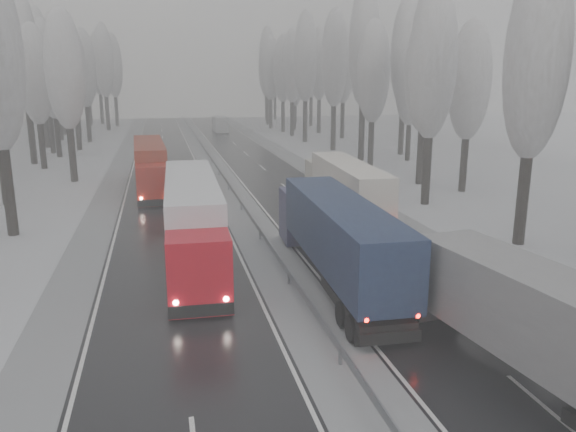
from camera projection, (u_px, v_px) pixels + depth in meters
name	position (u px, v px, depth m)	size (l,w,h in m)	color
carriageway_right	(302.00, 201.00, 45.27)	(7.50, 200.00, 0.03)	black
carriageway_left	(170.00, 208.00, 43.01)	(7.50, 200.00, 0.03)	black
median_slush	(238.00, 205.00, 44.14)	(3.00, 200.00, 0.04)	gray
shoulder_right	(360.00, 199.00, 46.34)	(2.40, 200.00, 0.04)	gray
shoulder_left	(102.00, 211.00, 41.94)	(2.40, 200.00, 0.04)	gray
median_guardrail	(238.00, 197.00, 43.99)	(0.12, 200.00, 0.76)	slate
tree_16	(537.00, 60.00, 31.27)	(3.60, 3.60, 16.53)	black
tree_18	(433.00, 64.00, 41.90)	(3.60, 3.60, 16.58)	black
tree_19	(470.00, 81.00, 47.19)	(3.60, 3.60, 14.57)	black
tree_20	(425.00, 73.00, 50.46)	(3.60, 3.60, 15.71)	black
tree_21	(429.00, 53.00, 54.28)	(3.60, 3.60, 18.62)	black
tree_22	(373.00, 73.00, 60.13)	(3.60, 3.60, 15.86)	black
tree_23	(411.00, 86.00, 65.62)	(3.60, 3.60, 13.55)	black
tree_24	(364.00, 47.00, 64.74)	(3.60, 3.60, 20.49)	black
tree_25	(405.00, 55.00, 70.18)	(3.60, 3.60, 19.44)	black
tree_26	(335.00, 59.00, 74.63)	(3.60, 3.60, 18.78)	black
tree_27	(374.00, 66.00, 80.14)	(3.60, 3.60, 17.62)	black
tree_28	(306.00, 58.00, 84.35)	(3.60, 3.60, 19.62)	black
tree_29	(344.00, 65.00, 89.96)	(3.60, 3.60, 18.11)	black
tree_30	(292.00, 67.00, 93.89)	(3.60, 3.60, 17.86)	black
tree_31	(320.00, 64.00, 98.84)	(3.60, 3.60, 18.58)	black
tree_32	(283.00, 69.00, 101.09)	(3.60, 3.60, 17.33)	black
tree_33	(295.00, 80.00, 106.02)	(3.60, 3.60, 14.33)	black
tree_34	(270.00, 69.00, 107.58)	(3.60, 3.60, 17.63)	black
tree_35	(311.00, 67.00, 113.26)	(3.60, 3.60, 18.25)	black
tree_36	(267.00, 61.00, 116.78)	(3.60, 3.60, 20.23)	black
tree_37	(295.00, 74.00, 122.66)	(3.60, 3.60, 16.37)	black
tree_38	(266.00, 69.00, 127.49)	(3.60, 3.60, 17.97)	black
tree_39	(275.00, 74.00, 132.16)	(3.60, 3.60, 16.19)	black
tree_62	(65.00, 71.00, 51.64)	(3.60, 3.60, 16.04)	black
tree_64	(35.00, 75.00, 59.31)	(3.60, 3.60, 15.42)	black
tree_65	(22.00, 51.00, 62.09)	(3.60, 3.60, 19.48)	black
tree_66	(52.00, 77.00, 68.48)	(3.60, 3.60, 15.23)	black
tree_67	(45.00, 67.00, 71.68)	(3.60, 3.60, 17.09)	black
tree_68	(73.00, 70.00, 75.00)	(3.60, 3.60, 16.65)	black
tree_69	(39.00, 57.00, 77.33)	(3.60, 3.60, 19.35)	black
tree_70	(84.00, 69.00, 84.53)	(3.60, 3.60, 17.09)	black
tree_71	(54.00, 58.00, 86.90)	(3.60, 3.60, 19.61)	black
tree_72	(75.00, 77.00, 93.11)	(3.60, 3.60, 15.11)	black
tree_73	(60.00, 69.00, 95.95)	(3.60, 3.60, 17.22)	black
tree_74	(104.00, 61.00, 103.46)	(3.60, 3.60, 19.68)	black
tree_75	(55.00, 65.00, 105.44)	(3.60, 3.60, 18.60)	black
tree_76	(113.00, 66.00, 112.75)	(3.60, 3.60, 18.55)	black
tree_77	(87.00, 80.00, 115.97)	(3.60, 3.60, 14.32)	black
tree_78	(98.00, 64.00, 118.07)	(3.60, 3.60, 19.55)	black
tree_79	(87.00, 71.00, 121.64)	(3.60, 3.60, 17.07)	black
truck_grey_tarp	(541.00, 325.00, 17.31)	(4.41, 15.56, 3.96)	#414145
truck_blue_box	(334.00, 232.00, 27.17)	(3.08, 16.49, 4.21)	#1C1A41
truck_cream_box	(344.00, 184.00, 40.27)	(3.13, 15.58, 3.97)	beige
box_truck_distant	(220.00, 124.00, 102.28)	(2.36, 7.64, 2.85)	#ADB0B4
truck_red_white	(193.00, 215.00, 30.12)	(3.13, 17.17, 4.38)	red
truck_red_red	(150.00, 162.00, 49.84)	(3.13, 16.10, 4.11)	#9D1209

